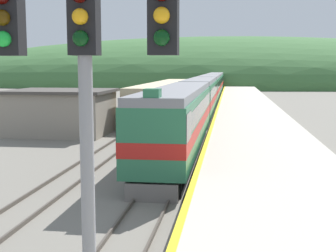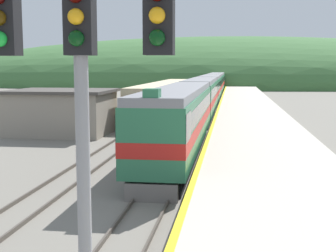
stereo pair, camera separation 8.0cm
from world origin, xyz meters
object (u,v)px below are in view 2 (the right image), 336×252
carriage_second (202,97)px  carriage_fourth (215,84)px  carriage_third (211,88)px  siding_train (164,98)px  signal_mast_main (81,83)px  express_train_lead_car (179,119)px  carriage_fifth (219,81)px

carriage_second → carriage_fourth: same height
carriage_second → carriage_fourth: bearing=90.0°
carriage_second → carriage_third: (0.00, 20.39, 0.00)m
siding_train → signal_mast_main: size_ratio=4.12×
express_train_lead_car → carriage_third: express_train_lead_car is taller
carriage_third → signal_mast_main: bearing=-89.0°
carriage_fourth → siding_train: (-4.68, -36.07, -0.41)m
carriage_fifth → siding_train: carriage_fifth is taller
carriage_second → siding_train: bearing=134.8°
carriage_third → siding_train: 16.37m
carriage_third → siding_train: carriage_third is taller
carriage_second → signal_mast_main: (1.14, -43.35, 2.96)m
express_train_lead_car → carriage_second: (0.00, 21.26, -0.01)m
carriage_second → carriage_fourth: size_ratio=1.00×
carriage_fourth → signal_mast_main: signal_mast_main is taller
siding_train → carriage_fifth: bearing=85.3°
carriage_fifth → carriage_second: bearing=-90.0°
carriage_fourth → signal_mast_main: (1.14, -84.13, 2.96)m
siding_train → carriage_second: bearing=-45.2°
siding_train → carriage_fourth: bearing=82.6°
carriage_second → siding_train: (-4.68, 4.71, -0.41)m
express_train_lead_car → signal_mast_main: size_ratio=2.70×
express_train_lead_car → carriage_fifth: size_ratio=1.07×
carriage_second → express_train_lead_car: bearing=-90.0°
carriage_fifth → carriage_fourth: bearing=-90.0°
carriage_second → carriage_fifth: (0.00, 61.16, 0.00)m
express_train_lead_car → signal_mast_main: signal_mast_main is taller
carriage_fourth → carriage_fifth: (0.00, 20.39, 0.00)m
carriage_fourth → carriage_fifth: same height
carriage_fifth → express_train_lead_car: bearing=-90.0°
express_train_lead_car → carriage_third: size_ratio=1.07×
carriage_fourth → carriage_fifth: bearing=90.0°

